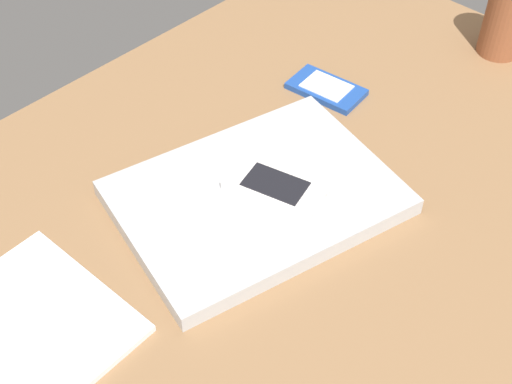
% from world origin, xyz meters
% --- Properties ---
extents(desk_surface, '(1.20, 0.80, 0.03)m').
position_xyz_m(desk_surface, '(0.00, 0.00, 0.01)').
color(desk_surface, olive).
rests_on(desk_surface, ground).
extents(laptop_closed, '(0.36, 0.30, 0.02)m').
position_xyz_m(laptop_closed, '(-0.04, -0.04, 0.04)').
color(laptop_closed, '#B7BABC').
rests_on(laptop_closed, desk_surface).
extents(cell_phone_on_laptop, '(0.08, 0.13, 0.01)m').
position_xyz_m(cell_phone_on_laptop, '(-0.06, -0.03, 0.06)').
color(cell_phone_on_laptop, silver).
rests_on(cell_phone_on_laptop, laptop_closed).
extents(cell_phone_on_desk, '(0.07, 0.11, 0.01)m').
position_xyz_m(cell_phone_on_desk, '(-0.27, -0.12, 0.03)').
color(cell_phone_on_desk, '#1E479E').
rests_on(cell_phone_on_desk, desk_surface).
extents(notepad, '(0.16, 0.20, 0.01)m').
position_xyz_m(notepad, '(0.23, -0.09, 0.03)').
color(notepad, white).
rests_on(notepad, desk_surface).
extents(pen_cup, '(0.06, 0.06, 0.11)m').
position_xyz_m(pen_cup, '(-0.52, 0.00, 0.08)').
color(pen_cup, brown).
rests_on(pen_cup, desk_surface).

